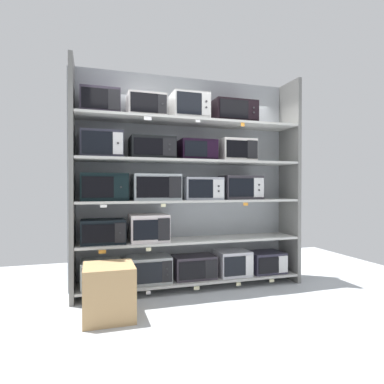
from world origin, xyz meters
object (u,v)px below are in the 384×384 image
object	(u,v)px
microwave_4	(266,262)
microwave_7	(104,187)
microwave_2	(194,267)
microwave_13	(197,150)
microwave_14	(237,150)
microwave_3	(232,263)
microwave_17	(189,107)
microwave_0	(101,273)
microwave_12	(152,148)
microwave_16	(146,106)
microwave_9	(201,189)
microwave_10	(241,187)
microwave_15	(100,102)
microwave_11	(102,145)
microwave_8	(156,187)
shipping_carton	(109,292)
microwave_1	(148,269)
microwave_5	(103,231)
microwave_18	(233,113)
microwave_6	(149,228)

from	to	relation	value
microwave_4	microwave_7	bearing A→B (deg)	180.00
microwave_2	microwave_13	xyz separation A→B (m)	(0.04, 0.00, 1.51)
microwave_4	microwave_14	bearing A→B (deg)	180.00
microwave_3	microwave_17	size ratio (longest dim) A/B	0.93
microwave_0	microwave_12	xyz separation A→B (m)	(0.61, 0.00, 1.51)
microwave_7	microwave_16	size ratio (longest dim) A/B	1.18
microwave_9	microwave_13	world-z (taller)	microwave_13
microwave_9	microwave_16	xyz separation A→B (m)	(-0.71, -0.00, 1.02)
microwave_4	microwave_10	size ratio (longest dim) A/B	0.89
microwave_2	microwave_16	size ratio (longest dim) A/B	1.17
microwave_13	microwave_15	xyz separation A→B (m)	(-1.21, -0.00, 0.53)
microwave_11	microwave_2	bearing A→B (deg)	0.01
microwave_3	microwave_8	size ratio (longest dim) A/B	0.74
microwave_4	microwave_9	xyz separation A→B (m)	(-0.95, -0.00, 1.02)
microwave_3	microwave_7	xyz separation A→B (m)	(-1.66, 0.00, 1.02)
shipping_carton	microwave_16	bearing A→B (deg)	54.40
microwave_0	microwave_7	xyz separation A→B (m)	(0.04, 0.00, 1.03)
microwave_11	microwave_1	bearing A→B (deg)	0.01
microwave_8	microwave_16	world-z (taller)	microwave_16
microwave_1	microwave_14	xyz separation A→B (m)	(1.20, 0.00, 1.52)
microwave_15	microwave_11	bearing A→B (deg)	-0.73
microwave_1	microwave_5	size ratio (longest dim) A/B	1.06
microwave_10	microwave_11	xyz separation A→B (m)	(-1.82, -0.00, 0.51)
microwave_0	microwave_17	bearing A→B (deg)	0.01
microwave_5	microwave_16	bearing A→B (deg)	-0.04
microwave_11	microwave_9	bearing A→B (deg)	0.01
microwave_5	microwave_13	size ratio (longest dim) A/B	1.09
microwave_5	shipping_carton	xyz separation A→B (m)	(0.03, -0.68, -0.52)
microwave_4	microwave_18	bearing A→B (deg)	-179.96
microwave_15	microwave_16	distance (m)	0.55
microwave_9	microwave_15	xyz separation A→B (m)	(-1.26, 0.00, 1.02)
microwave_7	microwave_8	bearing A→B (deg)	-0.01
microwave_3	microwave_9	bearing A→B (deg)	-179.98
shipping_carton	microwave_7	bearing A→B (deg)	91.19
microwave_9	microwave_4	bearing A→B (deg)	0.01
microwave_17	microwave_18	xyz separation A→B (m)	(0.61, -0.00, -0.03)
microwave_17	shipping_carton	bearing A→B (deg)	-146.82
microwave_5	microwave_12	bearing A→B (deg)	0.00
microwave_5	microwave_12	world-z (taller)	microwave_12
microwave_16	shipping_carton	world-z (taller)	microwave_16
microwave_6	microwave_7	size ratio (longest dim) A/B	0.86
microwave_12	microwave_16	size ratio (longest dim) A/B	1.17
microwave_3	microwave_16	size ratio (longest dim) A/B	0.94
microwave_4	microwave_6	bearing A→B (deg)	179.99
microwave_13	microwave_5	bearing A→B (deg)	180.00
microwave_4	microwave_14	size ratio (longest dim) A/B	0.99
microwave_9	microwave_18	distance (m)	1.11
microwave_15	microwave_3	bearing A→B (deg)	0.00
microwave_18	microwave_6	bearing A→B (deg)	179.98
microwave_3	microwave_9	xyz separation A→B (m)	(-0.45, -0.00, 1.00)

